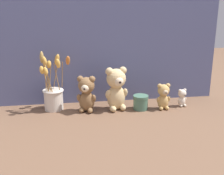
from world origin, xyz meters
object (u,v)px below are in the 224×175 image
at_px(teddy_bear_large, 116,88).
at_px(teddy_bear_tiny, 182,97).
at_px(decorative_tin_tall, 141,102).
at_px(teddy_bear_medium, 86,93).
at_px(flower_vase, 53,93).
at_px(teddy_bear_small, 163,96).

xyz_separation_m(teddy_bear_large, teddy_bear_tiny, (0.38, -0.01, -0.07)).
bearing_deg(decorative_tin_tall, teddy_bear_large, 171.92).
distance_m(teddy_bear_large, decorative_tin_tall, 0.16).
height_order(teddy_bear_medium, flower_vase, flower_vase).
distance_m(teddy_bear_tiny, flower_vase, 0.72).
xyz_separation_m(teddy_bear_small, decorative_tin_tall, (-0.12, 0.01, -0.04)).
bearing_deg(teddy_bear_medium, teddy_bear_large, 1.66).
xyz_separation_m(teddy_bear_medium, teddy_bear_tiny, (0.54, -0.00, -0.05)).
bearing_deg(teddy_bear_small, decorative_tin_tall, 174.02).
height_order(teddy_bear_medium, teddy_bear_tiny, teddy_bear_medium).
bearing_deg(teddy_bear_large, teddy_bear_small, -7.07).
relative_size(teddy_bear_small, decorative_tin_tall, 1.75).
relative_size(teddy_bear_large, flower_vase, 0.73).
distance_m(teddy_bear_tiny, decorative_tin_tall, 0.24).
bearing_deg(flower_vase, decorative_tin_tall, -8.48).
bearing_deg(teddy_bear_tiny, flower_vase, 175.24).
height_order(teddy_bear_medium, decorative_tin_tall, teddy_bear_medium).
xyz_separation_m(teddy_bear_small, flower_vase, (-0.60, 0.08, 0.02)).
bearing_deg(decorative_tin_tall, teddy_bear_small, -5.98).
distance_m(teddy_bear_medium, flower_vase, 0.19).
bearing_deg(teddy_bear_medium, teddy_bear_tiny, -0.34).
distance_m(teddy_bear_large, flower_vase, 0.34).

